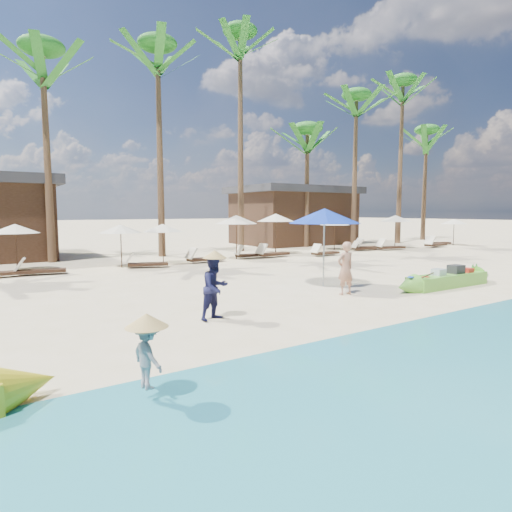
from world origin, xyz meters
TOP-DOWN VIEW (x-y plane):
  - ground at (0.00, 0.00)m, footprint 240.00×240.00m
  - wet_sand_strip at (0.00, -5.00)m, footprint 240.00×4.50m
  - green_canoe at (6.58, -0.30)m, footprint 5.45×0.75m
  - tourist at (2.78, 0.58)m, footprint 0.59×0.40m
  - vendor_green at (-1.84, 0.06)m, footprint 0.84×0.72m
  - vendor_yellow at (-4.55, -3.24)m, footprint 0.43×0.62m
  - blue_umbrella at (3.20, 2.01)m, footprint 2.39×2.39m
  - resort_parasol_4 at (-5.04, 11.57)m, footprint 1.91×1.91m
  - lounger_4_right at (-5.67, 10.01)m, footprint 1.85×0.63m
  - resort_parasol_5 at (-1.06, 10.47)m, footprint 1.84×1.84m
  - lounger_5_left at (-4.43, 9.95)m, footprint 1.87×0.88m
  - resort_parasol_6 at (0.92, 10.59)m, footprint 1.83×1.83m
  - lounger_6_left at (-0.23, 9.82)m, footprint 1.89×1.11m
  - lounger_6_right at (2.79, 10.15)m, footprint 2.00×0.75m
  - resort_parasol_7 at (4.89, 10.58)m, footprint 2.20×2.20m
  - lounger_7_left at (5.71, 10.55)m, footprint 1.91×0.77m
  - lounger_7_right at (6.87, 10.25)m, footprint 2.05×0.82m
  - resort_parasol_8 at (8.31, 11.85)m, footprint 2.27×2.27m
  - lounger_8_left at (9.79, 9.30)m, footprint 1.82×0.65m
  - resort_parasol_9 at (12.82, 11.68)m, footprint 1.93×1.93m
  - lounger_9_left at (14.01, 10.36)m, footprint 1.69×0.85m
  - lounger_9_right at (14.54, 10.46)m, footprint 2.08×1.01m
  - resort_parasol_10 at (17.36, 10.60)m, footprint 2.14×2.14m
  - lounger_10_left at (15.73, 9.71)m, footprint 2.00×0.96m
  - lounger_10_right at (20.05, 9.40)m, footprint 2.03×0.77m
  - resort_parasol_11 at (22.84, 9.79)m, footprint 1.86×1.86m
  - lounger_11_left at (21.97, 10.43)m, footprint 1.88×0.91m
  - palm_3 at (-3.36, 14.27)m, footprint 2.08×2.08m
  - palm_4 at (2.15, 14.01)m, footprint 2.08×2.08m
  - palm_5 at (7.45, 14.38)m, footprint 2.08×2.08m
  - palm_6 at (12.84, 14.52)m, footprint 2.08×2.08m
  - palm_7 at (16.57, 13.68)m, footprint 2.08×2.08m
  - palm_8 at (21.07, 13.33)m, footprint 2.08×2.08m
  - palm_9 at (26.21, 14.81)m, footprint 2.08×2.08m
  - pavilion_east at (14.00, 17.50)m, footprint 8.80×6.60m

SIDE VIEW (x-z plane):
  - ground at x=0.00m, z-range 0.00..0.00m
  - wet_sand_strip at x=0.00m, z-range 0.00..0.01m
  - lounger_9_left at x=14.01m, z-range -0.09..0.46m
  - lounger_8_left at x=9.79m, z-range -0.10..0.51m
  - lounger_5_left at x=-4.43m, z-range -0.10..0.51m
  - lounger_11_left at x=21.97m, z-range -0.10..0.51m
  - lounger_6_left at x=-0.23m, z-range -0.10..0.51m
  - lounger_4_right at x=-5.67m, z-range -0.10..0.52m
  - lounger_7_left at x=5.71m, z-range -0.10..0.53m
  - lounger_10_left at x=15.73m, z-range -0.11..0.54m
  - lounger_6_right at x=2.79m, z-range -0.11..0.56m
  - lounger_10_right at x=20.05m, z-range -0.11..0.56m
  - lounger_9_right at x=14.54m, z-range -0.11..0.56m
  - lounger_7_right at x=6.87m, z-range -0.11..0.57m
  - green_canoe at x=6.58m, z-range -0.11..0.58m
  - vendor_yellow at x=-4.55m, z-range 0.18..1.06m
  - vendor_green at x=-1.84m, z-range 0.00..1.48m
  - tourist at x=2.78m, z-range 0.00..1.58m
  - resort_parasol_6 at x=0.92m, z-range 0.76..2.65m
  - resort_parasol_5 at x=-1.06m, z-range 0.76..2.66m
  - resort_parasol_11 at x=22.84m, z-range 0.77..2.69m
  - resort_parasol_4 at x=-5.04m, z-range 0.79..2.75m
  - resort_parasol_9 at x=12.82m, z-range 0.80..2.78m
  - resort_parasol_10 at x=17.36m, z-range 0.89..3.09m
  - resort_parasol_7 at x=4.89m, z-range 0.91..3.18m
  - resort_parasol_8 at x=8.31m, z-range 0.94..3.28m
  - pavilion_east at x=14.00m, z-range 0.05..4.35m
  - blue_umbrella at x=3.20m, z-range 1.04..3.61m
  - palm_6 at x=12.84m, z-range 2.79..11.31m
  - palm_9 at x=26.21m, z-range 3.14..12.97m
  - palm_3 at x=-3.36m, z-range 3.32..13.83m
  - palm_7 at x=16.57m, z-range 3.46..14.53m
  - palm_4 at x=2.15m, z-range 3.60..15.30m
  - palm_8 at x=21.07m, z-range 3.83..16.53m
  - palm_5 at x=7.45m, z-range 4.02..17.62m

